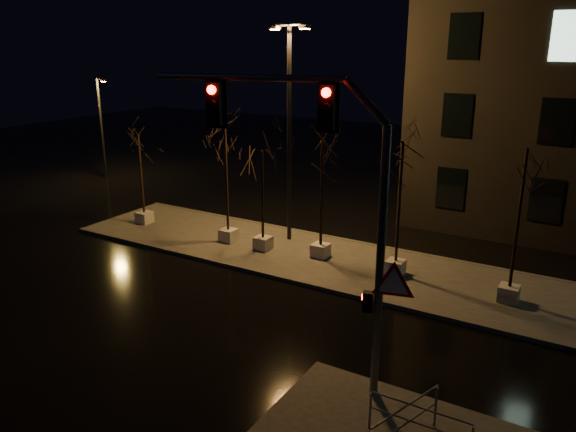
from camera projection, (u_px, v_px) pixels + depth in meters
The scene contains 13 objects.
ground at pixel (223, 317), 18.32m from camera, with size 90.00×90.00×0.00m, color black.
median at pixel (310, 257), 23.22m from camera, with size 22.00×5.00×0.15m, color #43403C.
tree_0 at pixel (140, 155), 26.33m from camera, with size 1.80×1.80×4.41m.
tree_1 at pixel (226, 151), 23.63m from camera, with size 1.80×1.80×5.33m.
tree_2 at pixel (262, 173), 22.88m from camera, with size 1.80×1.80×4.37m.
tree_3 at pixel (322, 168), 21.92m from camera, with size 1.80×1.80×4.91m.
tree_4 at pixel (401, 172), 20.16m from camera, with size 1.80×1.80×5.24m.
tree_5 at pixel (523, 184), 17.90m from camera, with size 1.80×1.80×5.41m.
traffic_signal_mast at pixel (329, 194), 12.98m from camera, with size 6.18×1.66×7.76m.
streetlight_main at pixel (289, 121), 23.55m from camera, with size 2.24×0.95×9.14m.
streetlight_far at pixel (102, 124), 35.84m from camera, with size 1.23×0.57×6.43m.
guard_rail_a at pixel (419, 420), 12.10m from camera, with size 2.31×0.06×0.99m.
guard_rail_b at pixel (406, 420), 12.01m from camera, with size 0.76×2.19×1.09m.
Camera 1 is at (10.25, -13.10, 8.63)m, focal length 35.00 mm.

